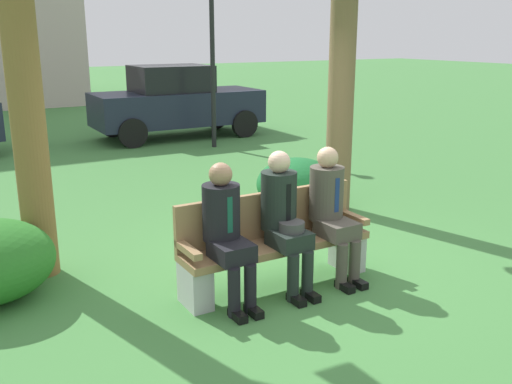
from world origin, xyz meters
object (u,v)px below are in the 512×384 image
object	(u,v)px
park_bench	(274,243)
seated_man_right	(331,206)
seated_man_middle	(284,215)
shrub_near_bench	(297,184)
seated_man_left	(226,227)
street_lamp	(212,31)
parked_car_far	(176,102)

from	to	relation	value
park_bench	seated_man_right	world-z (taller)	seated_man_right
seated_man_middle	shrub_near_bench	size ratio (longest dim) A/B	1.16
seated_man_left	seated_man_middle	bearing A→B (deg)	-0.14
shrub_near_bench	street_lamp	distance (m)	5.25
parked_car_far	seated_man_middle	bearing A→B (deg)	-106.17
park_bench	parked_car_far	world-z (taller)	parked_car_far
park_bench	street_lamp	bearing A→B (deg)	68.32
seated_man_right	seated_man_left	bearing A→B (deg)	-179.87
seated_man_left	parked_car_far	xyz separation A→B (m)	(3.03, 8.35, 0.12)
park_bench	seated_man_middle	size ratio (longest dim) A/B	1.45
seated_man_right	street_lamp	size ratio (longest dim) A/B	0.33
parked_car_far	street_lamp	size ratio (longest dim) A/B	0.98
seated_man_right	street_lamp	xyz separation A→B (m)	(2.07, 6.82, 1.69)
seated_man_right	park_bench	bearing A→B (deg)	168.00
seated_man_right	street_lamp	distance (m)	7.32
parked_car_far	street_lamp	world-z (taller)	street_lamp
shrub_near_bench	street_lamp	size ratio (longest dim) A/B	0.29
seated_man_middle	street_lamp	size ratio (longest dim) A/B	0.33
street_lamp	parked_car_far	bearing A→B (deg)	97.85
seated_man_middle	parked_car_far	bearing A→B (deg)	73.83
seated_man_left	seated_man_right	world-z (taller)	seated_man_right
seated_man_middle	shrub_near_bench	world-z (taller)	seated_man_middle
park_bench	parked_car_far	distance (m)	8.59
park_bench	seated_man_right	size ratio (longest dim) A/B	1.47
seated_man_middle	shrub_near_bench	xyz separation A→B (m)	(1.59, 2.12, -0.38)
park_bench	street_lamp	world-z (taller)	street_lamp
park_bench	seated_man_right	xyz separation A→B (m)	(0.59, -0.12, 0.31)
seated_man_left	street_lamp	distance (m)	7.74
seated_man_middle	street_lamp	world-z (taller)	street_lamp
shrub_near_bench	parked_car_far	world-z (taller)	parked_car_far
seated_man_middle	seated_man_right	size ratio (longest dim) A/B	1.01
park_bench	parked_car_far	bearing A→B (deg)	73.42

